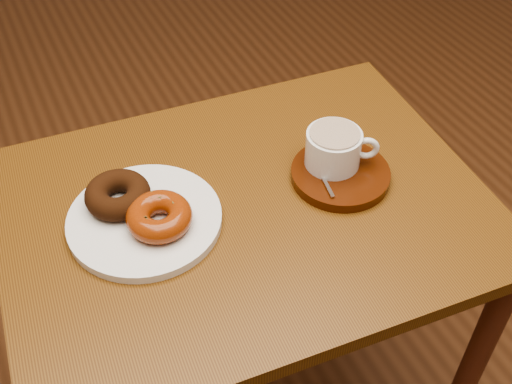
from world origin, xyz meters
name	(u,v)px	position (x,y,z in m)	size (l,w,h in m)	color
cafe_table	(246,251)	(-0.15, 0.32, 0.63)	(0.83, 0.65, 0.74)	brown
donut_plate	(145,220)	(-0.31, 0.35, 0.75)	(0.25, 0.25, 0.02)	white
donut_cinnamon	(118,195)	(-0.34, 0.39, 0.78)	(0.11, 0.11, 0.04)	black
donut_caramel	(159,216)	(-0.30, 0.32, 0.78)	(0.14, 0.14, 0.04)	maroon
saucer	(340,174)	(0.02, 0.30, 0.75)	(0.17, 0.17, 0.02)	#3C1708
coffee_cup	(334,148)	(0.02, 0.33, 0.80)	(0.12, 0.09, 0.07)	white
teaspoon	(317,166)	(-0.01, 0.33, 0.77)	(0.03, 0.10, 0.01)	silver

